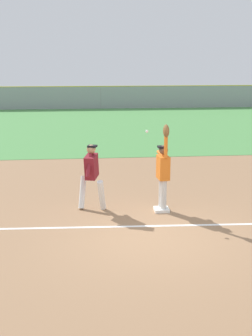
# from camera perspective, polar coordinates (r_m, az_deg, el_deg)

# --- Properties ---
(ground_plane) EXTENTS (77.80, 77.80, 0.00)m
(ground_plane) POSITION_cam_1_polar(r_m,az_deg,el_deg) (10.35, 3.13, -8.49)
(ground_plane) COLOR #936D4C
(outfield_grass) EXTENTS (50.35, 17.45, 0.01)m
(outfield_grass) POSITION_cam_1_polar(r_m,az_deg,el_deg) (26.70, -2.30, 5.28)
(outfield_grass) COLOR #4C8C47
(outfield_grass) RESTS_ON ground_plane
(first_base) EXTENTS (0.38, 0.38, 0.08)m
(first_base) POSITION_cam_1_polar(r_m,az_deg,el_deg) (12.00, 4.41, -5.13)
(first_base) COLOR white
(first_base) RESTS_ON ground_plane
(fielder) EXTENTS (0.30, 0.90, 2.28)m
(fielder) POSITION_cam_1_polar(r_m,az_deg,el_deg) (11.72, 4.62, -0.09)
(fielder) COLOR silver
(fielder) RESTS_ON ground_plane
(runner) EXTENTS (0.76, 0.83, 1.72)m
(runner) POSITION_cam_1_polar(r_m,az_deg,el_deg) (11.86, -4.27, -0.54)
(runner) COLOR white
(runner) RESTS_ON ground_plane
(baseball) EXTENTS (0.07, 0.07, 0.07)m
(baseball) POSITION_cam_1_polar(r_m,az_deg,el_deg) (11.40, 2.59, 4.54)
(baseball) COLOR white
(outfield_fence) EXTENTS (50.43, 0.08, 1.71)m
(outfield_fence) POSITION_cam_1_polar(r_m,az_deg,el_deg) (35.26, -3.14, 8.71)
(outfield_fence) COLOR #93999E
(outfield_fence) RESTS_ON ground_plane
(parked_car_blue) EXTENTS (4.51, 2.34, 1.25)m
(parked_car_blue) POSITION_cam_1_polar(r_m,az_deg,el_deg) (38.22, -10.27, 8.62)
(parked_car_blue) COLOR #23389E
(parked_car_blue) RESTS_ON ground_plane
(parked_car_black) EXTENTS (4.47, 2.26, 1.25)m
(parked_car_black) POSITION_cam_1_polar(r_m,az_deg,el_deg) (39.02, -3.22, 8.92)
(parked_car_black) COLOR black
(parked_car_black) RESTS_ON ground_plane
(parked_car_silver) EXTENTS (4.49, 2.29, 1.25)m
(parked_car_silver) POSITION_cam_1_polar(r_m,az_deg,el_deg) (39.56, 4.99, 8.95)
(parked_car_silver) COLOR #B7B7BC
(parked_car_silver) RESTS_ON ground_plane
(parked_car_white) EXTENTS (4.48, 2.27, 1.25)m
(parked_car_white) POSITION_cam_1_polar(r_m,az_deg,el_deg) (40.42, 13.01, 8.76)
(parked_car_white) COLOR white
(parked_car_white) RESTS_ON ground_plane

